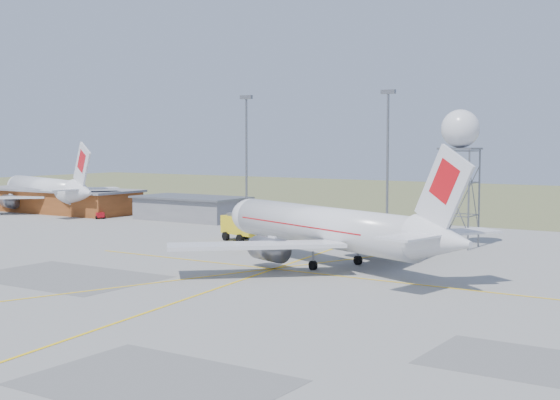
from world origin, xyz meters
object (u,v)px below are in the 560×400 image
Objects in this scene: airliner_far at (46,190)px; baggage_tug at (99,215)px; radar_tower at (460,170)px; fire_truck at (252,229)px; airliner_main at (327,228)px.

baggage_tug is at bearing -174.43° from airliner_far.
airliner_far is 2.19× the size of radar_tower.
fire_truck is 41.24m from baggage_tug.
airliner_far is 15.66× the size of baggage_tug.
airliner_far reaches higher than fire_truck.
airliner_far is 82.93m from radar_tower.
radar_tower is 64.52m from baggage_tug.
fire_truck is (-17.58, 10.91, -2.14)m from airliner_main.
airliner_far is at bearing 2.79° from airliner_main.
radar_tower reaches higher than airliner_far.
airliner_far is 19.52m from baggage_tug.
radar_tower is at bearing -164.64° from airliner_far.
airliner_far is at bearing 176.25° from radar_tower.
radar_tower is (6.62, 21.16, 5.60)m from airliner_main.
fire_truck reaches higher than baggage_tug.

